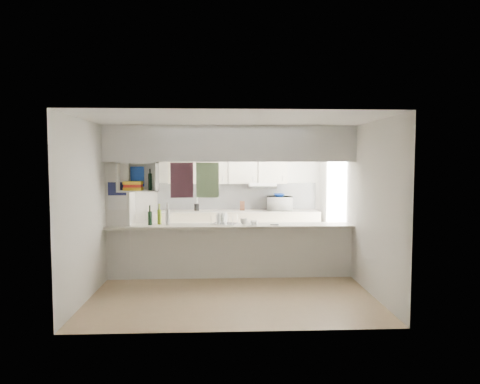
{
  "coord_description": "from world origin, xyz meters",
  "views": [
    {
      "loc": [
        -0.16,
        -7.3,
        1.99
      ],
      "look_at": [
        0.19,
        0.5,
        1.45
      ],
      "focal_mm": 32.0,
      "sensor_mm": 36.0,
      "label": 1
    }
  ],
  "objects": [
    {
      "name": "kitchen_run",
      "position": [
        0.16,
        2.14,
        0.83
      ],
      "size": [
        3.6,
        0.63,
        2.24
      ],
      "color": "silver",
      "rests_on": "floor"
    },
    {
      "name": "floor",
      "position": [
        0.0,
        0.0,
        0.0
      ],
      "size": [
        4.8,
        4.8,
        0.0
      ],
      "primitive_type": "plane",
      "color": "tan",
      "rests_on": "ground"
    },
    {
      "name": "ceiling",
      "position": [
        0.0,
        0.0,
        2.6
      ],
      "size": [
        4.8,
        4.8,
        0.0
      ],
      "primitive_type": "plane",
      "color": "white",
      "rests_on": "wall_back"
    },
    {
      "name": "wine_bottles",
      "position": [
        -1.22,
        0.04,
        1.06
      ],
      "size": [
        0.38,
        0.16,
        0.38
      ],
      "color": "black",
      "rests_on": "breakfast_bar"
    },
    {
      "name": "plastic_tubs",
      "position": [
        0.43,
        -0.02,
        0.95
      ],
      "size": [
        0.48,
        0.17,
        0.06
      ],
      "color": "silver",
      "rests_on": "breakfast_bar"
    },
    {
      "name": "cup",
      "position": [
        0.23,
        -0.07,
        0.98
      ],
      "size": [
        0.14,
        0.14,
        0.1
      ],
      "primitive_type": "imported",
      "rotation": [
        0.0,
        0.0,
        -0.17
      ],
      "color": "white",
      "rests_on": "dish_rack"
    },
    {
      "name": "bowl",
      "position": [
        1.12,
        2.08,
        1.26
      ],
      "size": [
        0.26,
        0.26,
        0.06
      ],
      "primitive_type": "imported",
      "color": "navy",
      "rests_on": "microwave"
    },
    {
      "name": "utensil_jar",
      "position": [
        -0.7,
        2.15,
        1.0
      ],
      "size": [
        0.11,
        0.11,
        0.16
      ],
      "primitive_type": "cylinder",
      "color": "black",
      "rests_on": "bench_top"
    },
    {
      "name": "wall_back",
      "position": [
        0.0,
        2.4,
        1.3
      ],
      "size": [
        4.2,
        0.0,
        4.2
      ],
      "primitive_type": "plane",
      "rotation": [
        1.57,
        0.0,
        0.0
      ],
      "color": "silver",
      "rests_on": "floor"
    },
    {
      "name": "cubby_shelf",
      "position": [
        -1.57,
        -0.06,
        1.71
      ],
      "size": [
        0.65,
        0.35,
        0.5
      ],
      "color": "white",
      "rests_on": "bulkhead"
    },
    {
      "name": "microwave",
      "position": [
        1.14,
        2.11,
        1.08
      ],
      "size": [
        0.61,
        0.45,
        0.31
      ],
      "primitive_type": "imported",
      "rotation": [
        0.0,
        0.0,
        3.03
      ],
      "color": "white",
      "rests_on": "bench_top"
    },
    {
      "name": "servery_partition",
      "position": [
        -0.17,
        0.0,
        1.66
      ],
      "size": [
        4.2,
        0.5,
        2.6
      ],
      "color": "silver",
      "rests_on": "floor"
    },
    {
      "name": "dish_rack",
      "position": [
        -0.11,
        0.06,
        1.01
      ],
      "size": [
        0.48,
        0.42,
        0.22
      ],
      "rotation": [
        0.0,
        0.0,
        -0.31
      ],
      "color": "silver",
      "rests_on": "breakfast_bar"
    },
    {
      "name": "wall_left",
      "position": [
        -2.1,
        0.0,
        1.3
      ],
      "size": [
        0.0,
        4.8,
        4.8
      ],
      "primitive_type": "plane",
      "rotation": [
        1.57,
        0.0,
        1.57
      ],
      "color": "silver",
      "rests_on": "floor"
    },
    {
      "name": "wall_right",
      "position": [
        2.1,
        0.0,
        1.3
      ],
      "size": [
        0.0,
        4.8,
        4.8
      ],
      "primitive_type": "plane",
      "rotation": [
        1.57,
        0.0,
        -1.57
      ],
      "color": "silver",
      "rests_on": "floor"
    },
    {
      "name": "knife_block",
      "position": [
        0.31,
        2.18,
        1.02
      ],
      "size": [
        0.11,
        0.09,
        0.21
      ],
      "primitive_type": "cube",
      "rotation": [
        0.0,
        0.0,
        -0.08
      ],
      "color": "#4D2B1A",
      "rests_on": "bench_top"
    }
  ]
}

